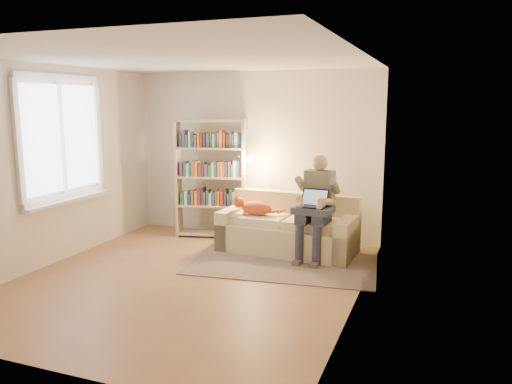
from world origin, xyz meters
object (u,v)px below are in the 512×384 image
at_px(person, 316,201).
at_px(bookshelf, 211,173).
at_px(sofa, 289,231).
at_px(laptop, 313,202).
at_px(cat, 255,207).

bearing_deg(person, bookshelf, 167.60).
distance_m(sofa, laptop, 0.73).
xyz_separation_m(sofa, cat, (-0.47, -0.10, 0.33)).
height_order(laptop, bookshelf, bookshelf).
bearing_deg(bookshelf, person, -27.70).
height_order(person, laptop, person).
bearing_deg(laptop, person, 87.48).
bearing_deg(bookshelf, cat, -37.57).
bearing_deg(laptop, cat, 170.42).
distance_m(cat, bookshelf, 1.08).
relative_size(person, laptop, 3.80).
relative_size(sofa, bookshelf, 1.05).
bearing_deg(sofa, cat, -165.26).
relative_size(sofa, cat, 2.83).
xyz_separation_m(cat, bookshelf, (-0.90, 0.43, 0.41)).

